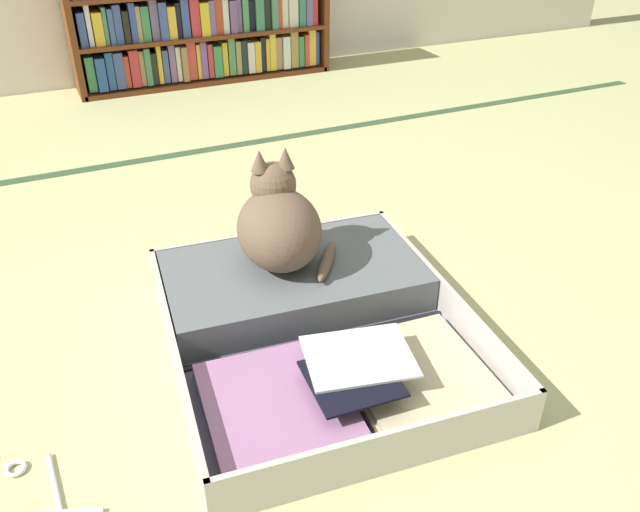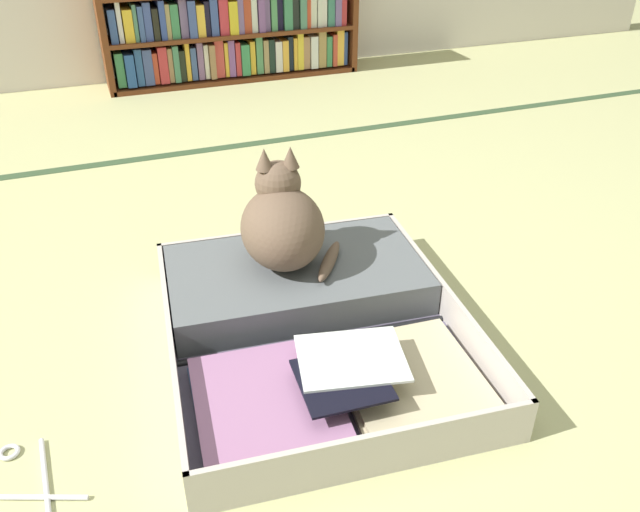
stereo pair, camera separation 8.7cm
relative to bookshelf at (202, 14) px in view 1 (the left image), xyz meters
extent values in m
plane|color=tan|center=(-0.45, -2.26, -0.33)|extent=(10.00, 10.00, 0.00)
cube|color=#334B2E|center=(-0.45, -0.93, -0.33)|extent=(4.80, 0.05, 0.00)
cube|color=#622F17|center=(-0.64, 0.00, 0.01)|extent=(0.03, 0.24, 0.68)
cube|color=#622F17|center=(0.63, 0.00, 0.01)|extent=(0.03, 0.24, 0.68)
cube|color=#622F17|center=(0.00, 0.00, -0.32)|extent=(1.27, 0.24, 0.02)
cube|color=#622F17|center=(0.00, 0.00, -0.10)|extent=(1.24, 0.24, 0.02)
cube|color=#3D8751|center=(-0.59, 0.01, -0.22)|extent=(0.04, 0.20, 0.16)
cube|color=#274D8F|center=(-0.54, -0.01, -0.22)|extent=(0.04, 0.20, 0.16)
cube|color=#294D83|center=(-0.50, 0.00, -0.21)|extent=(0.03, 0.20, 0.18)
cube|color=#3D4C82|center=(-0.45, 0.00, -0.21)|extent=(0.04, 0.20, 0.17)
cube|color=#BD432B|center=(-0.42, 0.01, -0.22)|extent=(0.02, 0.20, 0.15)
cube|color=#B73035|center=(-0.38, 0.00, -0.21)|extent=(0.04, 0.20, 0.18)
cube|color=#A47D53|center=(-0.34, 0.01, -0.21)|extent=(0.02, 0.20, 0.17)
cube|color=#427B5B|center=(-0.32, 0.00, -0.21)|extent=(0.03, 0.20, 0.18)
cube|color=black|center=(-0.29, 0.00, -0.22)|extent=(0.03, 0.20, 0.15)
cube|color=gold|center=(-0.26, 0.01, -0.20)|extent=(0.02, 0.20, 0.19)
cube|color=#3A5388|center=(-0.23, 0.01, -0.22)|extent=(0.03, 0.20, 0.16)
cube|color=slate|center=(-0.19, 0.01, -0.21)|extent=(0.03, 0.20, 0.18)
cube|color=silver|center=(-0.16, 0.01, -0.21)|extent=(0.02, 0.20, 0.17)
cube|color=#96724A|center=(-0.13, -0.01, -0.21)|extent=(0.03, 0.20, 0.17)
cube|color=#BF423C|center=(-0.10, 0.01, -0.20)|extent=(0.04, 0.20, 0.19)
cube|color=gold|center=(-0.06, 0.01, -0.21)|extent=(0.02, 0.20, 0.17)
cube|color=#7B4D92|center=(-0.03, 0.00, -0.21)|extent=(0.03, 0.20, 0.18)
cube|color=#BE3439|center=(0.00, 0.00, -0.21)|extent=(0.03, 0.20, 0.17)
cube|color=#398754|center=(0.04, 0.00, -0.22)|extent=(0.04, 0.20, 0.15)
cube|color=gold|center=(0.08, 0.01, -0.21)|extent=(0.03, 0.20, 0.17)
cube|color=#4A8657|center=(0.11, 0.00, -0.20)|extent=(0.03, 0.20, 0.18)
cube|color=#978055|center=(0.15, 0.00, -0.21)|extent=(0.03, 0.20, 0.17)
cube|color=black|center=(0.18, 0.00, -0.21)|extent=(0.03, 0.20, 0.17)
cube|color=silver|center=(0.21, 0.00, -0.22)|extent=(0.04, 0.20, 0.16)
cube|color=gold|center=(0.25, 0.00, -0.22)|extent=(0.03, 0.20, 0.16)
cube|color=black|center=(0.28, 0.01, -0.21)|extent=(0.03, 0.20, 0.17)
cube|color=gold|center=(0.31, 0.00, -0.21)|extent=(0.02, 0.20, 0.16)
cube|color=gold|center=(0.33, 0.00, -0.20)|extent=(0.03, 0.20, 0.19)
cube|color=#A47955|center=(0.37, 0.01, -0.21)|extent=(0.03, 0.20, 0.16)
cube|color=silver|center=(0.41, 0.00, -0.21)|extent=(0.04, 0.20, 0.17)
cube|color=#9D814B|center=(0.46, 0.00, -0.20)|extent=(0.04, 0.20, 0.19)
cube|color=#39804F|center=(0.50, 0.00, -0.22)|extent=(0.03, 0.20, 0.16)
cube|color=#BA4431|center=(0.53, 0.00, -0.21)|extent=(0.02, 0.20, 0.16)
cube|color=#F0B43F|center=(0.56, 0.01, -0.20)|extent=(0.04, 0.20, 0.19)
cube|color=navy|center=(0.59, 0.01, -0.21)|extent=(0.02, 0.20, 0.17)
cube|color=#314B87|center=(-0.59, 0.00, -0.01)|extent=(0.03, 0.20, 0.15)
cube|color=silver|center=(-0.56, 0.01, 0.01)|extent=(0.02, 0.20, 0.19)
cube|color=gold|center=(-0.52, 0.00, -0.01)|extent=(0.04, 0.20, 0.15)
cube|color=#477A62|center=(-0.48, 0.00, 0.00)|extent=(0.02, 0.20, 0.17)
cube|color=#37518D|center=(-0.46, 0.00, -0.01)|extent=(0.02, 0.20, 0.16)
cube|color=#3B4C92|center=(-0.43, 0.00, 0.00)|extent=(0.04, 0.20, 0.18)
cube|color=black|center=(-0.39, 0.00, -0.01)|extent=(0.03, 0.20, 0.15)
cube|color=#304591|center=(-0.36, 0.00, 0.00)|extent=(0.03, 0.20, 0.18)
cube|color=#968354|center=(-0.33, 0.00, -0.01)|extent=(0.02, 0.20, 0.16)
cube|color=#397F50|center=(-0.30, 0.00, -0.01)|extent=(0.04, 0.20, 0.16)
cube|color=slate|center=(-0.26, 0.01, 0.01)|extent=(0.04, 0.20, 0.18)
cube|color=#3B4E8F|center=(-0.22, -0.01, 0.00)|extent=(0.04, 0.20, 0.17)
cube|color=gold|center=(-0.18, 0.00, -0.01)|extent=(0.04, 0.20, 0.15)
cube|color=black|center=(-0.14, 0.01, -0.01)|extent=(0.02, 0.20, 0.16)
cube|color=#394E94|center=(-0.11, 0.00, 0.01)|extent=(0.04, 0.20, 0.19)
cube|color=#C2313F|center=(-0.06, 0.00, 0.00)|extent=(0.04, 0.20, 0.18)
cube|color=gold|center=(-0.01, -0.01, -0.01)|extent=(0.04, 0.20, 0.16)
cube|color=slate|center=(0.02, 0.00, -0.01)|extent=(0.03, 0.20, 0.16)
cube|color=#AD3F28|center=(0.06, 0.00, 0.01)|extent=(0.04, 0.20, 0.19)
cube|color=silver|center=(0.09, 0.00, -0.01)|extent=(0.03, 0.20, 0.16)
cube|color=#754D8A|center=(0.13, -0.01, -0.01)|extent=(0.03, 0.20, 0.16)
cube|color=slate|center=(0.16, 0.01, 0.00)|extent=(0.03, 0.20, 0.17)
cube|color=#488957|center=(0.20, 0.00, -0.01)|extent=(0.03, 0.20, 0.16)
cube|color=black|center=(0.23, 0.01, -0.01)|extent=(0.03, 0.20, 0.15)
cube|color=#3C7F59|center=(0.27, -0.01, -0.01)|extent=(0.04, 0.20, 0.16)
cube|color=black|center=(0.31, 0.00, -0.01)|extent=(0.03, 0.20, 0.15)
cube|color=#4A7B65|center=(0.35, -0.01, -0.01)|extent=(0.03, 0.20, 0.16)
cube|color=#BF3E26|center=(0.38, 0.00, 0.00)|extent=(0.02, 0.20, 0.17)
cube|color=silver|center=(0.41, 0.01, 0.00)|extent=(0.03, 0.20, 0.18)
cube|color=silver|center=(0.44, 0.00, 0.00)|extent=(0.02, 0.20, 0.18)
cube|color=silver|center=(0.47, 0.00, -0.01)|extent=(0.03, 0.20, 0.15)
cube|color=#397664|center=(0.50, 0.00, 0.01)|extent=(0.04, 0.20, 0.19)
cube|color=slate|center=(0.54, -0.01, -0.01)|extent=(0.03, 0.20, 0.16)
cube|color=#AC2C31|center=(0.57, -0.01, 0.01)|extent=(0.03, 0.20, 0.19)
cube|color=#BEB5AD|center=(-0.38, -2.43, -0.32)|extent=(0.71, 0.46, 0.01)
cube|color=#BEB5AD|center=(-0.40, -2.63, -0.28)|extent=(0.68, 0.07, 0.11)
cube|color=#BEB5AD|center=(-0.71, -2.40, -0.28)|extent=(0.05, 0.40, 0.11)
cube|color=#BEB5AD|center=(-0.05, -2.46, -0.28)|extent=(0.05, 0.40, 0.11)
cube|color=#534C5F|center=(-0.38, -2.43, -0.31)|extent=(0.68, 0.44, 0.01)
cube|color=#BEB5AD|center=(-0.34, -2.03, -0.32)|extent=(0.71, 0.46, 0.01)
cube|color=#BEB5AD|center=(-0.33, -1.84, -0.28)|extent=(0.68, 0.07, 0.11)
cube|color=#BEB5AD|center=(-0.68, -2.00, -0.28)|extent=(0.05, 0.40, 0.11)
cube|color=#BEB5AD|center=(-0.01, -2.06, -0.28)|extent=(0.05, 0.40, 0.11)
cube|color=#534C5F|center=(-0.34, -2.03, -0.31)|extent=(0.68, 0.44, 0.01)
cylinder|color=black|center=(-0.36, -2.23, -0.31)|extent=(0.66, 0.08, 0.02)
cube|color=#3A537B|center=(-0.54, -2.42, -0.30)|extent=(0.31, 0.36, 0.02)
cube|color=#9C6892|center=(-0.54, -2.42, -0.28)|extent=(0.32, 0.35, 0.02)
cube|color=tan|center=(-0.22, -2.45, -0.30)|extent=(0.33, 0.36, 0.02)
cube|color=#BEAF89|center=(-0.22, -2.44, -0.29)|extent=(0.31, 0.33, 0.01)
cube|color=silver|center=(-0.35, -2.41, -0.23)|extent=(0.26, 0.22, 0.01)
cube|color=black|center=(-0.39, -2.46, -0.24)|extent=(0.19, 0.18, 0.01)
cube|color=#595E61|center=(-0.34, -2.03, -0.27)|extent=(0.68, 0.43, 0.10)
cylinder|color=black|center=(-0.51, -1.83, -0.28)|extent=(0.02, 0.02, 0.10)
cylinder|color=black|center=(-0.14, -1.87, -0.28)|extent=(0.02, 0.02, 0.10)
cube|color=red|center=(-0.22, -2.64, -0.26)|extent=(0.04, 0.01, 0.03)
cube|color=white|center=(-0.21, -2.64, -0.30)|extent=(0.04, 0.01, 0.03)
cube|color=red|center=(-0.61, -2.60, -0.25)|extent=(0.04, 0.01, 0.02)
cube|color=yellow|center=(-0.59, -2.60, -0.30)|extent=(0.04, 0.01, 0.02)
ellipsoid|color=brown|center=(-0.37, -2.01, -0.12)|extent=(0.25, 0.29, 0.20)
ellipsoid|color=brown|center=(-0.36, -1.94, -0.17)|extent=(0.16, 0.11, 0.11)
sphere|color=brown|center=(-0.36, -1.95, -0.02)|extent=(0.12, 0.12, 0.12)
cone|color=brown|center=(-0.33, -1.96, 0.05)|extent=(0.04, 0.04, 0.05)
cone|color=brown|center=(-0.39, -1.95, 0.05)|extent=(0.04, 0.04, 0.05)
sphere|color=#E4CE47|center=(-0.33, -1.91, -0.02)|extent=(0.02, 0.02, 0.02)
sphere|color=#E4CE47|center=(-0.37, -1.90, -0.02)|extent=(0.02, 0.02, 0.02)
ellipsoid|color=brown|center=(-0.27, -2.07, -0.20)|extent=(0.14, 0.18, 0.03)
cylinder|color=silver|center=(-0.97, -2.42, -0.33)|extent=(0.02, 0.21, 0.01)
torus|color=silver|center=(-1.04, -2.33, -0.33)|extent=(0.05, 0.05, 0.01)
camera|label=1|loc=(-0.85, -3.34, 0.67)|focal=36.46mm
camera|label=2|loc=(-0.77, -3.37, 0.67)|focal=36.46mm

